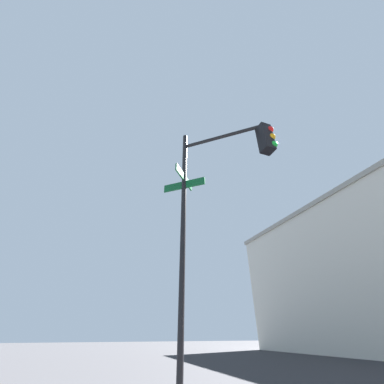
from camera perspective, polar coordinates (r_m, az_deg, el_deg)
The scene contains 1 object.
traffic_signal_near at distance 5.43m, azimuth 7.12°, elevation 2.06°, with size 1.99×2.21×6.26m.
Camera 1 is at (-1.96, -8.54, 1.38)m, focal length 21.47 mm.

